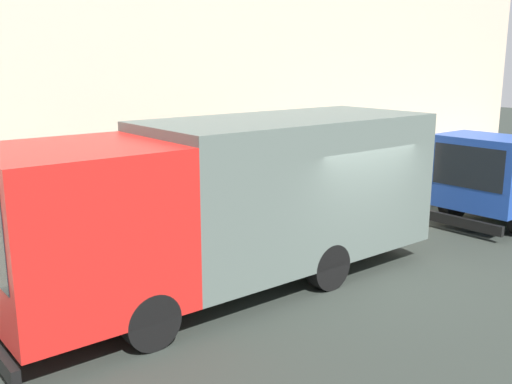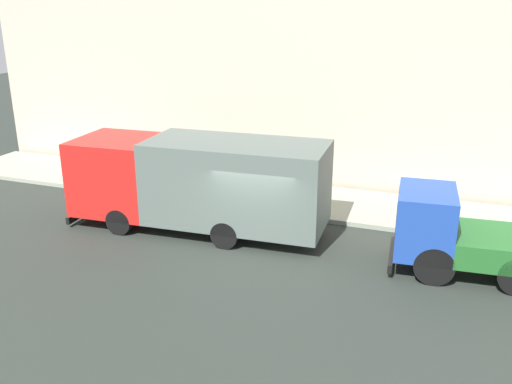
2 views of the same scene
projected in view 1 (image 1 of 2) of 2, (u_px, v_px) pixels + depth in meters
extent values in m
plane|color=#2B312C|center=(364.00, 278.00, 11.23)|extent=(80.00, 80.00, 0.00)
cube|color=#9AA18C|center=(230.00, 220.00, 14.97)|extent=(3.49, 30.00, 0.16)
cube|color=beige|center=(182.00, 28.00, 15.67)|extent=(0.50, 30.00, 9.86)
cube|color=red|center=(78.00, 228.00, 8.67)|extent=(2.72, 2.80, 2.45)
cube|color=#57655F|center=(287.00, 186.00, 11.19)|extent=(2.89, 5.79, 2.62)
cylinder|color=black|center=(151.00, 320.00, 8.40)|extent=(0.35, 0.88, 0.86)
cylinder|color=black|center=(87.00, 276.00, 10.14)|extent=(0.35, 0.88, 0.86)
cylinder|color=black|center=(328.00, 266.00, 10.61)|extent=(0.35, 0.88, 0.86)
cylinder|color=black|center=(251.00, 237.00, 12.35)|extent=(0.35, 0.88, 0.86)
cube|color=#2046A6|center=(484.00, 172.00, 14.21)|extent=(2.26, 1.69, 1.77)
cube|color=black|center=(468.00, 167.00, 13.70)|extent=(1.80, 0.20, 0.99)
cube|color=black|center=(462.00, 222.00, 13.95)|extent=(2.06, 0.28, 0.24)
cylinder|color=black|center=(454.00, 199.00, 15.29)|extent=(0.38, 1.09, 1.07)
cylinder|color=black|center=(494.00, 188.00, 16.60)|extent=(0.38, 1.09, 1.07)
cylinder|color=brown|center=(142.00, 227.00, 12.42)|extent=(0.32, 0.32, 0.90)
cylinder|color=maroon|center=(140.00, 192.00, 12.25)|extent=(0.43, 0.43, 0.64)
sphere|color=brown|center=(139.00, 172.00, 12.15)|extent=(0.22, 0.22, 0.22)
cylinder|color=brown|center=(41.00, 232.00, 12.23)|extent=(0.35, 0.35, 0.82)
cylinder|color=#1D2E2E|center=(38.00, 199.00, 12.07)|extent=(0.47, 0.47, 0.61)
sphere|color=olive|center=(37.00, 179.00, 11.98)|extent=(0.21, 0.21, 0.21)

